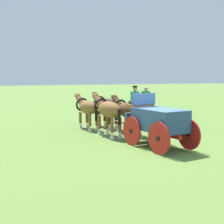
{
  "coord_description": "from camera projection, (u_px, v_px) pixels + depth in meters",
  "views": [
    {
      "loc": [
        -11.3,
        7.8,
        3.2
      ],
      "look_at": [
        4.33,
        0.32,
        1.2
      ],
      "focal_mm": 48.41,
      "sensor_mm": 36.0,
      "label": 1
    }
  ],
  "objects": [
    {
      "name": "draft_horse_lead_near",
      "position": [
        87.0,
        108.0,
        18.68
      ],
      "size": [
        3.02,
        1.02,
        2.16
      ],
      "color": "brown",
      "rests_on": "ground"
    },
    {
      "name": "ground_plane",
      "position": [
        159.0,
        147.0,
        13.83
      ],
      "size": [
        220.0,
        220.0,
        0.0
      ],
      "primitive_type": "plane",
      "color": "olive"
    },
    {
      "name": "draft_horse_rear_near",
      "position": [
        108.0,
        111.0,
        16.44
      ],
      "size": [
        3.05,
        1.06,
        2.27
      ],
      "color": "brown",
      "rests_on": "ground"
    },
    {
      "name": "show_wagon",
      "position": [
        157.0,
        120.0,
        13.84
      ],
      "size": [
        5.6,
        2.05,
        2.79
      ],
      "color": "#2D4C7A",
      "rests_on": "ground"
    },
    {
      "name": "draft_horse_lead_off",
      "position": [
        106.0,
        106.0,
        19.32
      ],
      "size": [
        3.14,
        1.1,
        2.21
      ],
      "color": "#331E14",
      "rests_on": "ground"
    },
    {
      "name": "draft_horse_rear_off",
      "position": [
        128.0,
        111.0,
        17.1
      ],
      "size": [
        3.11,
        1.08,
        2.16
      ],
      "color": "brown",
      "rests_on": "ground"
    }
  ]
}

